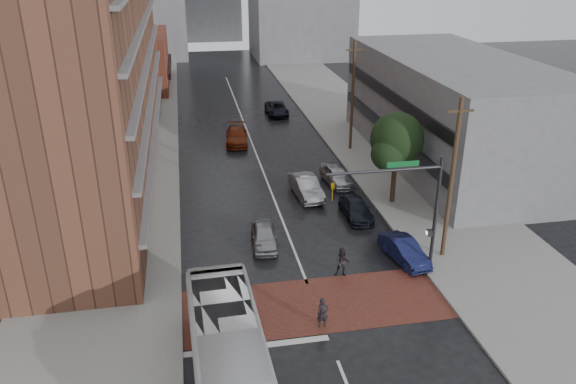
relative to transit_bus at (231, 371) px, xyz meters
name	(u,v)px	position (x,y,z in m)	size (l,w,h in m)	color
ground	(318,310)	(5.00, 5.78, -1.75)	(160.00, 160.00, 0.00)	black
crosswalk	(315,304)	(5.00, 6.28, -1.74)	(14.00, 5.00, 0.02)	brown
sidewalk_west	(127,159)	(-6.50, 30.78, -1.67)	(9.00, 90.00, 0.15)	gray
sidewalk_east	(374,144)	(16.50, 30.78, -1.67)	(9.00, 90.00, 0.15)	gray
storefront_west	(137,60)	(-7.00, 59.78, 1.75)	(8.00, 16.00, 7.00)	brown
building_east	(451,110)	(21.50, 25.78, 2.75)	(11.00, 26.00, 9.00)	gray
street_tree	(397,142)	(13.52, 17.81, 2.99)	(4.20, 4.10, 6.90)	#332319
signal_mast	(413,200)	(10.85, 8.28, 2.98)	(6.50, 0.30, 7.20)	#2D2D33
utility_pole_near	(452,179)	(13.80, 9.78, 3.39)	(1.60, 0.26, 10.00)	#473321
utility_pole_far	(353,96)	(13.80, 29.78, 3.39)	(1.60, 0.26, 10.00)	#473321
transit_bus	(231,371)	(0.00, 0.00, 0.00)	(2.94, 12.55, 3.49)	silver
pedestrian_a	(323,313)	(4.92, 4.40, -0.94)	(0.59, 0.39, 1.62)	black
pedestrian_b	(342,262)	(7.16, 8.78, -0.85)	(0.88, 0.68, 1.80)	black
car_travel_a	(264,236)	(3.24, 13.14, -1.08)	(1.58, 3.93, 1.34)	#94959A
car_travel_b	(306,187)	(7.49, 20.11, -0.97)	(1.64, 4.71, 1.55)	#9EA0A5
car_travel_c	(237,136)	(3.57, 33.60, -1.01)	(2.07, 5.10, 1.48)	maroon
suv_travel	(277,109)	(9.02, 42.79, -1.06)	(2.27, 4.93, 1.37)	black
car_parked_near	(404,250)	(11.30, 9.78, -1.07)	(1.43, 4.11, 1.35)	#131843
car_parked_mid	(356,208)	(10.20, 16.13, -1.12)	(1.76, 4.32, 1.25)	black
car_parked_far	(337,175)	(10.40, 22.07, -1.01)	(1.73, 4.30, 1.47)	#A6AAAE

